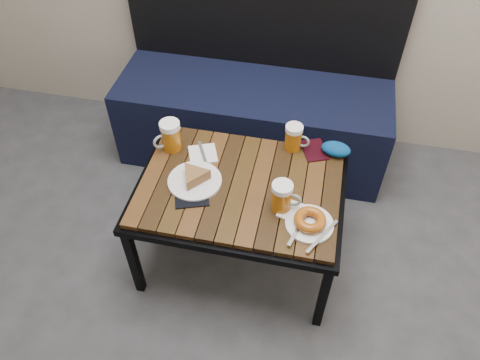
% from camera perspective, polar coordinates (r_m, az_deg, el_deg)
% --- Properties ---
extents(bench, '(1.40, 0.50, 0.95)m').
position_cam_1_polar(bench, '(2.53, 1.68, 8.34)').
color(bench, black).
rests_on(bench, ground).
extents(cafe_table, '(0.84, 0.62, 0.47)m').
position_cam_1_polar(cafe_table, '(1.91, 0.00, -1.47)').
color(cafe_table, black).
rests_on(cafe_table, ground).
extents(beer_mug_left, '(0.12, 0.12, 0.14)m').
position_cam_1_polar(beer_mug_left, '(2.00, -8.48, 5.35)').
color(beer_mug_left, '#AB5B0D').
rests_on(beer_mug_left, cafe_table).
extents(beer_mug_centre, '(0.11, 0.08, 0.12)m').
position_cam_1_polar(beer_mug_centre, '(2.00, 6.60, 5.19)').
color(beer_mug_centre, '#AB5B0D').
rests_on(beer_mug_centre, cafe_table).
extents(beer_mug_right, '(0.12, 0.08, 0.13)m').
position_cam_1_polar(beer_mug_right, '(1.75, 5.18, -2.04)').
color(beer_mug_right, '#AB5B0D').
rests_on(beer_mug_right, cafe_table).
extents(plate_pie, '(0.22, 0.22, 0.06)m').
position_cam_1_polar(plate_pie, '(1.87, -5.57, 0.22)').
color(plate_pie, white).
rests_on(plate_pie, cafe_table).
extents(plate_bagel, '(0.19, 0.23, 0.05)m').
position_cam_1_polar(plate_bagel, '(1.75, 8.50, -5.06)').
color(plate_bagel, white).
rests_on(plate_bagel, cafe_table).
extents(napkin_left, '(0.15, 0.15, 0.01)m').
position_cam_1_polar(napkin_left, '(2.00, -4.55, 3.17)').
color(napkin_left, white).
rests_on(napkin_left, cafe_table).
extents(napkin_right, '(0.14, 0.13, 0.01)m').
position_cam_1_polar(napkin_right, '(1.79, 6.75, -3.93)').
color(napkin_right, white).
rests_on(napkin_right, cafe_table).
extents(passport_navy, '(0.15, 0.13, 0.01)m').
position_cam_1_polar(passport_navy, '(1.83, -5.88, -2.21)').
color(passport_navy, black).
rests_on(passport_navy, cafe_table).
extents(passport_burgundy, '(0.14, 0.16, 0.01)m').
position_cam_1_polar(passport_burgundy, '(2.03, 9.05, 3.61)').
color(passport_burgundy, black).
rests_on(passport_burgundy, cafe_table).
extents(knit_pouch, '(0.13, 0.10, 0.05)m').
position_cam_1_polar(knit_pouch, '(2.02, 11.62, 3.72)').
color(knit_pouch, navy).
rests_on(knit_pouch, cafe_table).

